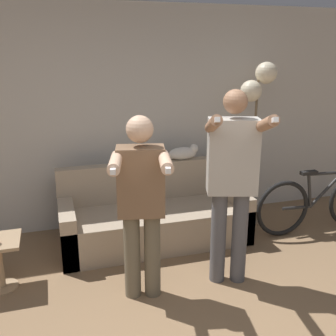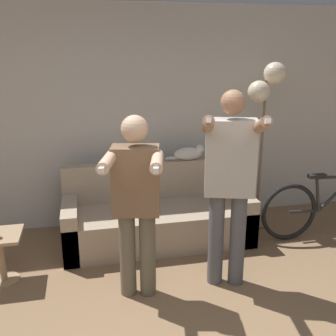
{
  "view_description": "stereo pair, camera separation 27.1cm",
  "coord_description": "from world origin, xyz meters",
  "px_view_note": "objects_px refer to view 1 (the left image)",
  "views": [
    {
      "loc": [
        -0.77,
        -1.76,
        2.06
      ],
      "look_at": [
        0.26,
        1.67,
        1.0
      ],
      "focal_mm": 42.0,
      "sensor_mm": 36.0,
      "label": 1
    },
    {
      "loc": [
        -0.51,
        -1.83,
        2.06
      ],
      "look_at": [
        0.26,
        1.67,
        1.0
      ],
      "focal_mm": 42.0,
      "sensor_mm": 36.0,
      "label": 2
    }
  ],
  "objects_px": {
    "couch": "(154,218)",
    "person_left": "(141,198)",
    "cat": "(183,153)",
    "floor_lamp": "(258,94)",
    "bicycle": "(319,203)",
    "person_right": "(232,176)"
  },
  "relations": [
    {
      "from": "cat",
      "to": "bicycle",
      "type": "xyz_separation_m",
      "value": [
        1.49,
        -0.61,
        -0.57
      ]
    },
    {
      "from": "couch",
      "to": "floor_lamp",
      "type": "bearing_deg",
      "value": 6.62
    },
    {
      "from": "couch",
      "to": "cat",
      "type": "distance_m",
      "value": 0.84
    },
    {
      "from": "person_left",
      "to": "person_right",
      "type": "relative_size",
      "value": 0.9
    },
    {
      "from": "couch",
      "to": "person_left",
      "type": "bearing_deg",
      "value": -110.05
    },
    {
      "from": "floor_lamp",
      "to": "bicycle",
      "type": "height_order",
      "value": "floor_lamp"
    },
    {
      "from": "person_right",
      "to": "floor_lamp",
      "type": "xyz_separation_m",
      "value": [
        0.85,
        1.15,
        0.57
      ]
    },
    {
      "from": "person_left",
      "to": "cat",
      "type": "height_order",
      "value": "person_left"
    },
    {
      "from": "person_right",
      "to": "floor_lamp",
      "type": "bearing_deg",
      "value": 70.86
    },
    {
      "from": "couch",
      "to": "bicycle",
      "type": "distance_m",
      "value": 1.96
    },
    {
      "from": "floor_lamp",
      "to": "bicycle",
      "type": "distance_m",
      "value": 1.48
    },
    {
      "from": "cat",
      "to": "floor_lamp",
      "type": "height_order",
      "value": "floor_lamp"
    },
    {
      "from": "person_right",
      "to": "couch",
      "type": "bearing_deg",
      "value": 131.23
    },
    {
      "from": "bicycle",
      "to": "cat",
      "type": "bearing_deg",
      "value": 157.83
    },
    {
      "from": "couch",
      "to": "person_right",
      "type": "distance_m",
      "value": 1.33
    },
    {
      "from": "person_left",
      "to": "floor_lamp",
      "type": "distance_m",
      "value": 2.13
    },
    {
      "from": "couch",
      "to": "bicycle",
      "type": "xyz_separation_m",
      "value": [
        1.93,
        -0.32,
        0.08
      ]
    },
    {
      "from": "couch",
      "to": "person_right",
      "type": "relative_size",
      "value": 1.16
    },
    {
      "from": "person_left",
      "to": "couch",
      "type": "bearing_deg",
      "value": 82.44
    },
    {
      "from": "person_right",
      "to": "cat",
      "type": "distance_m",
      "value": 1.3
    },
    {
      "from": "couch",
      "to": "bicycle",
      "type": "relative_size",
      "value": 1.25
    },
    {
      "from": "couch",
      "to": "person_left",
      "type": "relative_size",
      "value": 1.29
    }
  ]
}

